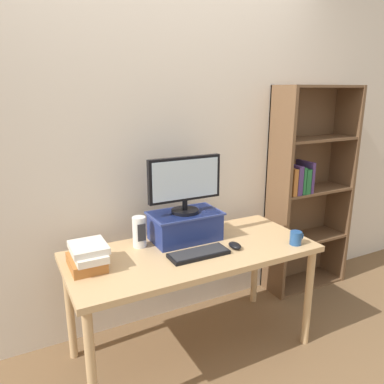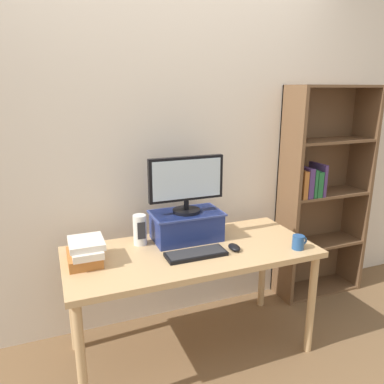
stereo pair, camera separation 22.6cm
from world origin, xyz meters
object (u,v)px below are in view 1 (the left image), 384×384
Objects in this scene: book_stack at (88,256)px; desk_speaker at (139,232)px; desk at (192,260)px; riser_box at (185,225)px; keyboard at (199,254)px; computer_mouse at (235,246)px; bookshelf_unit at (306,189)px; coffee_mug at (296,238)px; computer_monitor at (185,183)px.

book_stack is 1.36× the size of desk_speaker.
riser_box is at bearing 79.18° from desk.
desk_speaker reaches higher than riser_box.
keyboard is at bearing -98.44° from riser_box.
riser_box is 1.26× the size of keyboard.
keyboard is 0.25m from computer_mouse.
computer_mouse is (-1.01, -0.46, -0.13)m from bookshelf_unit.
computer_mouse is 0.40× the size of book_stack.
book_stack is at bearing 167.01° from coffee_mug.
riser_box is at bearing 90.00° from computer_monitor.
desk is 14.99× the size of coffee_mug.
coffee_mug is (0.62, -0.14, 0.03)m from keyboard.
computer_monitor is 4.82× the size of coffee_mug.
computer_mouse is at bearing -23.70° from desk.
desk is 5.77× the size of book_stack.
computer_monitor is at bearing 9.46° from book_stack.
computer_monitor is (0.00, -0.00, 0.28)m from riser_box.
coffee_mug is at bearing -34.00° from riser_box.
bookshelf_unit reaches higher than desk_speaker.
computer_monitor is 4.68× the size of computer_mouse.
desk_speaker reaches higher than computer_mouse.
coffee_mug is at bearing -137.51° from bookshelf_unit.
computer_mouse is 0.40m from coffee_mug.
computer_monitor is 0.42m from desk_speaker.
computer_mouse is 0.60m from desk_speaker.
computer_monitor is 0.73m from book_stack.
keyboard is 0.40m from desk_speaker.
riser_box is 0.71m from coffee_mug.
keyboard is at bearing 167.64° from coffee_mug.
riser_box is at bearing 146.00° from coffee_mug.
desk_speaker is at bearing 174.54° from riser_box.
bookshelf_unit is at bearing 19.50° from keyboard.
computer_monitor is at bearing -5.73° from desk_speaker.
riser_box reaches higher than book_stack.
desk is 0.90× the size of bookshelf_unit.
riser_box is at bearing 127.85° from computer_mouse.
bookshelf_unit reaches higher than keyboard.
book_stack is at bearing 169.49° from computer_mouse.
computer_monitor reaches higher than computer_mouse.
riser_box is 0.27m from keyboard.
desk_speaker is at bearing 132.50° from keyboard.
bookshelf_unit is 1.53m from desk_speaker.
coffee_mug is (1.23, -0.28, -0.02)m from book_stack.
bookshelf_unit is 8.74× the size of desk_speaker.
desk_speaker is at bearing 21.66° from book_stack.
bookshelf_unit is 1.24m from riser_box.
computer_monitor reaches higher than desk_speaker.
computer_mouse is at bearing -155.70° from bookshelf_unit.
riser_box is at bearing -171.25° from bookshelf_unit.
book_stack is 0.38m from desk_speaker.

